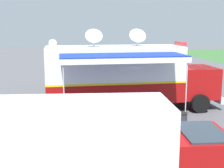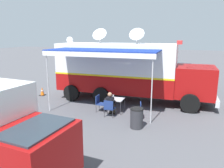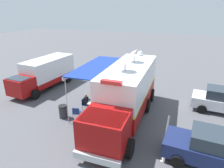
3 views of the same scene
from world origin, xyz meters
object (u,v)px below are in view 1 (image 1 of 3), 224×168
Objects in this scene: folding_chair_beside_table at (121,114)px; traffic_cone at (18,114)px; water_bottle at (135,106)px; car_far_corner at (68,77)px; trash_bin at (180,123)px; support_truck at (90,151)px; car_behind_truck at (152,78)px; folding_chair_at_table at (140,117)px; command_truck at (128,75)px; folding_chair_spare_by_truck at (170,115)px; seated_responder at (139,113)px; folding_table at (138,109)px.

traffic_cone is (-1.62, -4.91, -0.23)m from folding_chair_beside_table.
car_far_corner is (-8.73, -3.15, 0.05)m from water_bottle.
trash_bin is 6.42m from support_truck.
car_far_corner is at bearing -101.68° from car_behind_truck.
folding_chair_at_table is (0.74, 0.05, -0.32)m from water_bottle.
command_truck is 3.47m from folding_chair_at_table.
water_bottle is 0.81m from folding_chair_beside_table.
trash_bin is (1.45, 2.37, -0.06)m from folding_chair_beside_table.
car_behind_truck reaches higher than folding_chair_at_table.
water_bottle is 0.26× the size of folding_chair_spare_by_truck.
car_behind_truck is at bearing 160.57° from seated_responder.
car_far_corner is at bearing -155.05° from trash_bin.
folding_chair_beside_table is at bearing -80.00° from water_bottle.
water_bottle is 8.02m from car_behind_truck.
folding_table is 2.25m from trash_bin.
folding_table is 0.82m from folding_chair_at_table.
water_bottle is at bearing -64.72° from folding_table.
folding_table is 0.21m from water_bottle.
folding_chair_spare_by_truck is 0.97m from trash_bin.
folding_chair_at_table reaches higher than traffic_cone.
folding_chair_beside_table is 0.20× the size of car_far_corner.
car_behind_truck is at bearing 172.26° from trash_bin.
command_truck reaches higher than folding_table.
command_truck reaches higher than trash_bin.
car_behind_truck reaches higher than traffic_cone.
folding_table is 0.12× the size of support_truck.
folding_chair_beside_table is (-0.61, -0.78, 0.00)m from folding_chair_at_table.
command_truck is at bearing 162.69° from support_truck.
car_far_corner reaches higher than water_bottle.
folding_chair_beside_table is (2.54, -0.82, -1.43)m from command_truck.
trash_bin is 7.91m from traffic_cone.
folding_chair_beside_table is at bearing 71.72° from traffic_cone.
car_far_corner is at bearing -164.71° from folding_chair_beside_table.
support_truck reaches higher than seated_responder.
car_behind_truck is (-13.77, 5.50, -0.51)m from support_truck.
car_behind_truck is (-8.03, 2.83, 0.23)m from seated_responder.
trash_bin is (1.03, 1.60, -0.20)m from seated_responder.
water_bottle reaches higher than folding_chair_at_table.
car_behind_truck is (-5.99, 8.52, 0.60)m from traffic_cone.
folding_chair_spare_by_truck is at bearing -170.22° from trash_bin.
water_bottle reaches higher than folding_chair_beside_table.
folding_chair_spare_by_truck is (3.04, 1.39, -1.43)m from command_truck.
traffic_cone is at bearing -108.28° from folding_chair_beside_table.
car_far_corner is (-6.31, -3.24, -1.07)m from command_truck.
water_bottle is 2.31m from trash_bin.
folding_chair_spare_by_truck is 0.20× the size of car_behind_truck.
seated_responder is 0.29× the size of car_behind_truck.
car_behind_truck reaches higher than folding_table.
car_behind_truck is at bearing 125.11° from traffic_cone.
support_truck is (5.66, -4.10, 0.87)m from folding_chair_spare_by_truck.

